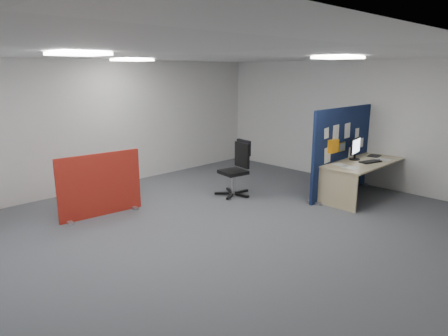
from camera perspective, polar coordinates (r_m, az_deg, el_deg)
floor at (r=6.25m, az=-3.29°, el=-9.57°), size 9.00×9.00×0.00m
ceiling at (r=5.74m, az=-3.67°, el=16.01°), size 9.00×7.00×0.02m
wall_back at (r=8.76m, az=-18.82°, el=5.66°), size 9.00×0.02×2.70m
wall_right at (r=9.40m, az=17.75°, el=6.24°), size 0.02×7.00×2.70m
ceiling_lights at (r=6.47m, az=-5.38°, el=15.45°), size 4.10×4.10×0.04m
navy_divider at (r=8.39m, az=16.55°, el=2.29°), size 2.15×0.30×1.77m
main_desk at (r=8.40m, az=18.87°, el=-0.10°), size 2.01×0.89×0.73m
monitor_main at (r=8.39m, az=18.27°, el=2.76°), size 0.50×0.21×0.44m
keyboard at (r=8.29m, az=20.17°, el=0.86°), size 0.48×0.30×0.02m
mouse at (r=8.51m, az=21.08°, el=1.11°), size 0.11×0.08×0.03m
paper_tray at (r=8.93m, az=20.68°, el=1.65°), size 0.31×0.26×0.01m
red_divider at (r=7.22m, az=-17.25°, el=-2.41°), size 1.47×0.30×1.10m
office_chair at (r=8.05m, az=1.96°, el=0.47°), size 0.72×0.72×1.10m
desk_papers at (r=8.08m, az=18.61°, el=0.58°), size 1.33×0.68×0.00m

